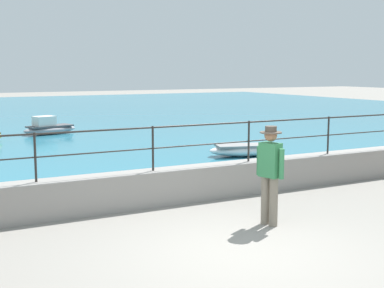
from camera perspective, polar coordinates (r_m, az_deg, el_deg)
name	(u,v)px	position (r m, az deg, el deg)	size (l,w,h in m)	color
ground_plane	(240,253)	(8.00, 5.27, -11.71)	(120.00, 120.00, 0.00)	gray
promenade_wall	(153,188)	(10.61, -4.24, -4.76)	(20.00, 0.56, 0.70)	gray
railing	(153,139)	(10.44, -4.30, 0.53)	(18.44, 0.04, 0.90)	#282623
person_walking	(270,170)	(9.17, 8.50, -2.85)	(0.38, 0.55, 1.75)	slate
boat_0	(246,150)	(16.29, 5.87, -0.62)	(2.46, 1.52, 0.36)	white
boat_2	(49,128)	(22.56, -15.34, 1.73)	(2.45, 1.46, 0.76)	gray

